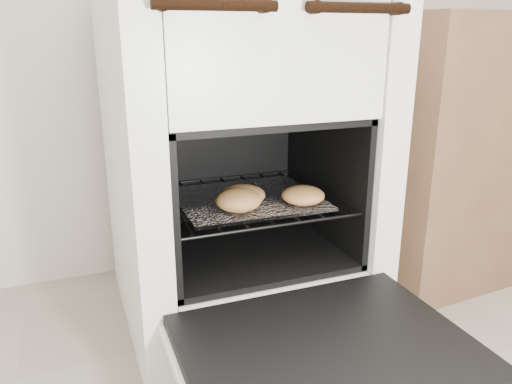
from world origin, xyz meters
The scene contains 6 objects.
stove centered at (-0.06, 1.14, 0.48)m, with size 0.64×0.72×0.99m.
oven_door centered at (-0.06, 0.60, 0.22)m, with size 0.58×0.45×0.04m.
oven_rack centered at (-0.06, 1.07, 0.38)m, with size 0.47×0.45×0.01m.
foil_sheet centered at (-0.06, 1.05, 0.39)m, with size 0.37×0.32×0.01m, color white.
baked_rolls centered at (-0.06, 0.97, 0.42)m, with size 0.33×0.21×0.05m.
counter centered at (0.85, 1.25, 0.43)m, with size 0.87×0.58×0.87m, color brown.
Camera 1 is at (-0.49, -0.13, 0.81)m, focal length 35.00 mm.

